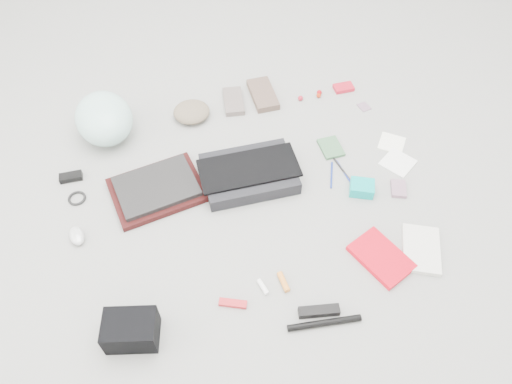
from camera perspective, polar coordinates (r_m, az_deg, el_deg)
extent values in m
plane|color=gray|center=(2.11, 0.00, -0.83)|extent=(4.00, 4.00, 0.00)
cube|color=black|center=(2.15, -0.81, 2.10)|extent=(0.39, 0.28, 0.06)
cube|color=black|center=(2.12, -0.83, 2.76)|extent=(0.43, 0.20, 0.01)
cube|color=black|center=(2.16, -11.22, 0.22)|extent=(0.42, 0.34, 0.03)
cube|color=black|center=(2.14, -11.32, 0.62)|extent=(0.36, 0.29, 0.02)
ellipsoid|color=#B5E9DE|center=(2.39, -16.98, 8.05)|extent=(0.30, 0.35, 0.19)
ellipsoid|color=#72634E|center=(2.44, -7.38, 9.07)|extent=(0.20, 0.19, 0.06)
cube|color=#6A5D57|center=(2.50, -2.58, 10.32)|extent=(0.12, 0.19, 0.03)
cube|color=brown|center=(2.53, 0.79, 11.09)|extent=(0.11, 0.22, 0.03)
cube|color=black|center=(2.31, -20.40, 1.63)|extent=(0.10, 0.05, 0.03)
torus|color=black|center=(2.23, -19.79, -0.68)|extent=(0.10, 0.10, 0.01)
ellipsoid|color=silver|center=(2.11, -19.81, -4.73)|extent=(0.07, 0.10, 0.04)
cube|color=black|center=(1.81, -14.10, -15.07)|extent=(0.20, 0.16, 0.12)
cube|color=#AF1A1F|center=(1.86, -2.66, -12.59)|extent=(0.11, 0.07, 0.02)
cylinder|color=white|center=(1.88, 0.79, -10.78)|extent=(0.03, 0.07, 0.02)
cylinder|color=orange|center=(1.89, 3.15, -10.21)|extent=(0.03, 0.08, 0.02)
cube|color=black|center=(1.85, 7.20, -13.36)|extent=(0.15, 0.06, 0.03)
cylinder|color=black|center=(1.83, 7.82, -14.60)|extent=(0.27, 0.05, 0.02)
cube|color=red|center=(2.00, 14.10, -7.26)|extent=(0.23, 0.27, 0.02)
cube|color=beige|center=(2.06, 18.35, -6.24)|extent=(0.22, 0.25, 0.02)
cube|color=#3A6440|center=(2.31, 8.55, 5.04)|extent=(0.10, 0.13, 0.01)
cylinder|color=navy|center=(2.21, 8.63, 1.95)|extent=(0.06, 0.14, 0.01)
cylinder|color=black|center=(2.24, 9.76, 2.64)|extent=(0.03, 0.14, 0.01)
cylinder|color=navy|center=(2.23, 9.96, 2.36)|extent=(0.02, 0.13, 0.01)
cube|color=#05B4AE|center=(2.16, 12.01, 0.46)|extent=(0.12, 0.11, 0.05)
cube|color=gray|center=(2.22, 15.97, 0.38)|extent=(0.09, 0.11, 0.02)
cube|color=white|center=(2.39, 15.25, 5.40)|extent=(0.16, 0.16, 0.01)
cube|color=white|center=(2.32, 15.90, 3.25)|extent=(0.18, 0.18, 0.01)
sphere|color=#B1192A|center=(2.53, 5.10, 10.63)|extent=(0.03, 0.03, 0.03)
sphere|color=#AD270B|center=(2.55, 7.17, 10.90)|extent=(0.03, 0.03, 0.02)
sphere|color=#99050D|center=(2.57, 7.25, 11.21)|extent=(0.03, 0.03, 0.03)
cube|color=red|center=(2.62, 9.97, 11.67)|extent=(0.10, 0.06, 0.02)
cube|color=gray|center=(2.54, 12.24, 9.51)|extent=(0.06, 0.07, 0.00)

